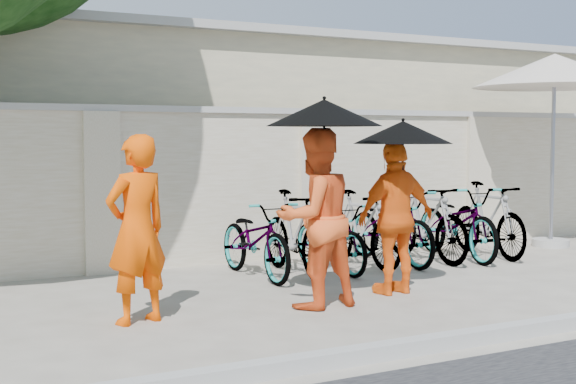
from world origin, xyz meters
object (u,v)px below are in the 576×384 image
monk_left (137,229)px  patio_umbrella (554,73)px  monk_center (315,218)px  monk_right (396,217)px

monk_left → patio_umbrella: bearing=178.5°
monk_center → monk_right: size_ratio=1.08×
monk_center → monk_right: bearing=-176.3°
monk_left → monk_right: (2.87, 0.00, -0.03)m
patio_umbrella → monk_center: bearing=-159.1°
monk_left → monk_center: monk_center is taller
monk_left → patio_umbrella: patio_umbrella is taller
monk_center → patio_umbrella: size_ratio=0.60×
monk_center → patio_umbrella: 6.07m
monk_left → monk_right: 2.87m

